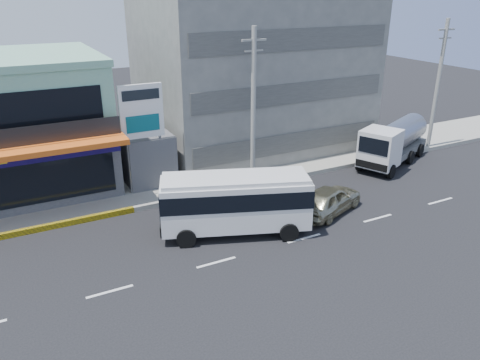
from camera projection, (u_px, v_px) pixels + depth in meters
name	position (u px, v px, depth m)	size (l,w,h in m)	color
ground	(216.00, 262.00, 22.08)	(120.00, 120.00, 0.00)	black
sidewalk	(225.00, 175.00, 31.95)	(70.00, 5.00, 0.30)	gray
shop_building	(2.00, 129.00, 28.63)	(12.40, 11.70, 8.00)	#3F3F43
concrete_building	(252.00, 58.00, 35.98)	(16.00, 12.00, 14.00)	gray
gap_structure	(141.00, 153.00, 31.28)	(3.00, 6.00, 3.50)	#3F3F43
satellite_dish	(143.00, 131.00, 29.76)	(1.50, 1.50, 0.15)	slate
billboard	(142.00, 118.00, 27.55)	(2.60, 0.18, 6.90)	gray
utility_pole_near	(253.00, 108.00, 28.74)	(1.60, 0.30, 10.00)	#999993
utility_pole_far	(438.00, 85.00, 35.52)	(1.60, 0.30, 10.00)	#999993
minibus	(236.00, 200.00, 24.07)	(8.03, 4.95, 3.20)	silver
sedan	(329.00, 200.00, 26.70)	(1.92, 4.78, 1.63)	tan
tanker_truck	(393.00, 142.00, 33.90)	(8.08, 5.27, 3.09)	silver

